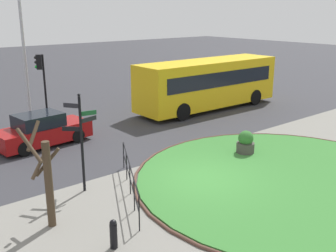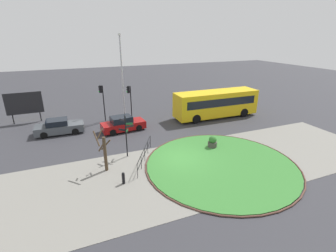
{
  "view_description": "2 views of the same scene",
  "coord_description": "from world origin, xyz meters",
  "px_view_note": "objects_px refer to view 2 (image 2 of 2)",
  "views": [
    {
      "loc": [
        -9.58,
        -9.69,
        5.98
      ],
      "look_at": [
        0.57,
        2.58,
        1.39
      ],
      "focal_mm": 43.21,
      "sensor_mm": 36.0,
      "label": 1
    },
    {
      "loc": [
        -7.2,
        -15.19,
        9.04
      ],
      "look_at": [
        0.39,
        3.43,
        1.47
      ],
      "focal_mm": 26.04,
      "sensor_mm": 36.0,
      "label": 2
    }
  ],
  "objects_px": {
    "car_near_lane": "(59,127)",
    "street_tree_bare": "(104,151)",
    "lamppost_tall": "(122,75)",
    "bollard_foreground": "(123,178)",
    "traffic_light_far": "(129,95)",
    "planter_near_signpost": "(212,142)",
    "bus_yellow": "(216,103)",
    "billboard_left": "(24,104)",
    "car_far_lane": "(123,124)",
    "signpost_directional": "(126,133)",
    "traffic_light_near": "(102,95)"
  },
  "relations": [
    {
      "from": "car_near_lane",
      "to": "street_tree_bare",
      "type": "height_order",
      "value": "street_tree_bare"
    },
    {
      "from": "car_near_lane",
      "to": "lamppost_tall",
      "type": "xyz_separation_m",
      "value": [
        6.99,
        2.7,
        4.21
      ]
    },
    {
      "from": "bollard_foreground",
      "to": "street_tree_bare",
      "type": "xyz_separation_m",
      "value": [
        -0.8,
        2.14,
        1.09
      ]
    },
    {
      "from": "traffic_light_far",
      "to": "planter_near_signpost",
      "type": "bearing_deg",
      "value": 129.02
    },
    {
      "from": "bus_yellow",
      "to": "traffic_light_far",
      "type": "distance_m",
      "value": 9.91
    },
    {
      "from": "bollard_foreground",
      "to": "car_near_lane",
      "type": "xyz_separation_m",
      "value": [
        -3.87,
        10.85,
        0.24
      ]
    },
    {
      "from": "lamppost_tall",
      "to": "billboard_left",
      "type": "bearing_deg",
      "value": 169.0
    },
    {
      "from": "lamppost_tall",
      "to": "car_far_lane",
      "type": "bearing_deg",
      "value": -104.55
    },
    {
      "from": "signpost_directional",
      "to": "car_near_lane",
      "type": "bearing_deg",
      "value": 124.76
    },
    {
      "from": "lamppost_tall",
      "to": "planter_near_signpost",
      "type": "bearing_deg",
      "value": -65.52
    },
    {
      "from": "bus_yellow",
      "to": "car_far_lane",
      "type": "height_order",
      "value": "bus_yellow"
    },
    {
      "from": "car_near_lane",
      "to": "traffic_light_far",
      "type": "relative_size",
      "value": 1.2
    },
    {
      "from": "car_far_lane",
      "to": "billboard_left",
      "type": "bearing_deg",
      "value": 139.96
    },
    {
      "from": "bollard_foreground",
      "to": "car_far_lane",
      "type": "bearing_deg",
      "value": 77.74
    },
    {
      "from": "car_near_lane",
      "to": "car_far_lane",
      "type": "bearing_deg",
      "value": -14.16
    },
    {
      "from": "car_far_lane",
      "to": "street_tree_bare",
      "type": "xyz_separation_m",
      "value": [
        -2.8,
        -7.08,
        0.82
      ]
    },
    {
      "from": "bollard_foreground",
      "to": "car_far_lane",
      "type": "distance_m",
      "value": 9.44
    },
    {
      "from": "car_far_lane",
      "to": "billboard_left",
      "type": "distance_m",
      "value": 11.23
    },
    {
      "from": "traffic_light_near",
      "to": "car_near_lane",
      "type": "bearing_deg",
      "value": 42.16
    },
    {
      "from": "signpost_directional",
      "to": "billboard_left",
      "type": "bearing_deg",
      "value": 124.85
    },
    {
      "from": "traffic_light_far",
      "to": "lamppost_tall",
      "type": "bearing_deg",
      "value": -41.75
    },
    {
      "from": "traffic_light_far",
      "to": "billboard_left",
      "type": "relative_size",
      "value": 1.04
    },
    {
      "from": "signpost_directional",
      "to": "bus_yellow",
      "type": "xyz_separation_m",
      "value": [
        11.8,
        5.85,
        -0.36
      ]
    },
    {
      "from": "traffic_light_near",
      "to": "planter_near_signpost",
      "type": "xyz_separation_m",
      "value": [
        7.5,
        -10.52,
        -2.41
      ]
    },
    {
      "from": "signpost_directional",
      "to": "street_tree_bare",
      "type": "distance_m",
      "value": 2.49
    },
    {
      "from": "billboard_left",
      "to": "street_tree_bare",
      "type": "xyz_separation_m",
      "value": [
        6.36,
        -13.41,
        -0.61
      ]
    },
    {
      "from": "traffic_light_near",
      "to": "lamppost_tall",
      "type": "relative_size",
      "value": 0.43
    },
    {
      "from": "signpost_directional",
      "to": "planter_near_signpost",
      "type": "height_order",
      "value": "signpost_directional"
    },
    {
      "from": "bollard_foreground",
      "to": "car_near_lane",
      "type": "bearing_deg",
      "value": 109.62
    },
    {
      "from": "lamppost_tall",
      "to": "street_tree_bare",
      "type": "relative_size",
      "value": 3.0
    },
    {
      "from": "bus_yellow",
      "to": "street_tree_bare",
      "type": "distance_m",
      "value": 15.57
    },
    {
      "from": "bollard_foreground",
      "to": "planter_near_signpost",
      "type": "xyz_separation_m",
      "value": [
        8.17,
        2.48,
        0.06
      ]
    },
    {
      "from": "planter_near_signpost",
      "to": "bollard_foreground",
      "type": "bearing_deg",
      "value": -163.14
    },
    {
      "from": "traffic_light_near",
      "to": "bus_yellow",
      "type": "bearing_deg",
      "value": -179.06
    },
    {
      "from": "traffic_light_near",
      "to": "planter_near_signpost",
      "type": "relative_size",
      "value": 3.74
    },
    {
      "from": "lamppost_tall",
      "to": "signpost_directional",
      "type": "bearing_deg",
      "value": -101.46
    },
    {
      "from": "car_near_lane",
      "to": "car_far_lane",
      "type": "height_order",
      "value": "car_far_lane"
    },
    {
      "from": "planter_near_signpost",
      "to": "signpost_directional",
      "type": "bearing_deg",
      "value": 170.46
    },
    {
      "from": "car_near_lane",
      "to": "bollard_foreground",
      "type": "bearing_deg",
      "value": -69.04
    },
    {
      "from": "traffic_light_far",
      "to": "signpost_directional",
      "type": "bearing_deg",
      "value": 89.83
    },
    {
      "from": "car_near_lane",
      "to": "planter_near_signpost",
      "type": "relative_size",
      "value": 4.21
    },
    {
      "from": "bus_yellow",
      "to": "car_near_lane",
      "type": "distance_m",
      "value": 16.87
    },
    {
      "from": "bollard_foreground",
      "to": "car_near_lane",
      "type": "height_order",
      "value": "car_near_lane"
    },
    {
      "from": "traffic_light_far",
      "to": "lamppost_tall",
      "type": "xyz_separation_m",
      "value": [
        -0.51,
        0.78,
        2.14
      ]
    },
    {
      "from": "lamppost_tall",
      "to": "billboard_left",
      "type": "height_order",
      "value": "lamppost_tall"
    },
    {
      "from": "signpost_directional",
      "to": "bollard_foreground",
      "type": "bearing_deg",
      "value": -107.03
    },
    {
      "from": "car_near_lane",
      "to": "car_far_lane",
      "type": "relative_size",
      "value": 1.02
    },
    {
      "from": "bus_yellow",
      "to": "billboard_left",
      "type": "height_order",
      "value": "billboard_left"
    },
    {
      "from": "traffic_light_far",
      "to": "traffic_light_near",
      "type": "bearing_deg",
      "value": 10.88
    },
    {
      "from": "bollard_foreground",
      "to": "planter_near_signpost",
      "type": "distance_m",
      "value": 8.54
    }
  ]
}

